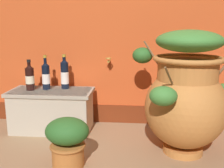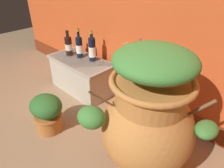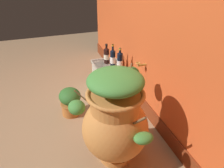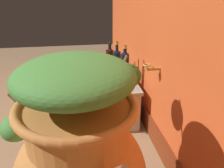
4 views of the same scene
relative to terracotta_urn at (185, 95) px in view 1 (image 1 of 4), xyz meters
name	(u,v)px [view 1 (image 1 of 4)]	position (x,y,z in m)	size (l,w,h in m)	color
terracotta_urn	(185,95)	(0.00, 0.00, 0.00)	(0.78, 0.73, 0.92)	#CC7F3D
stone_ledge	(52,109)	(-1.13, 0.34, -0.25)	(0.75, 0.37, 0.38)	beige
wine_bottle_left	(65,74)	(-1.02, 0.42, 0.06)	(0.07, 0.07, 0.32)	black
wine_bottle_middle	(30,77)	(-1.32, 0.34, 0.05)	(0.08, 0.08, 0.28)	black
wine_bottle_right	(46,75)	(-1.18, 0.38, 0.06)	(0.07, 0.07, 0.31)	black
potted_shrub	(68,140)	(-0.82, -0.28, -0.26)	(0.30, 0.26, 0.34)	#C17033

